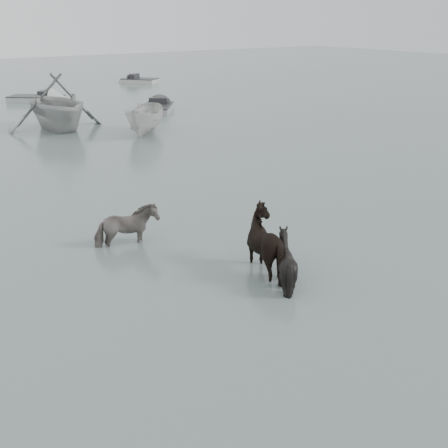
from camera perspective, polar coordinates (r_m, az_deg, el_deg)
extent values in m
plane|color=#54645E|center=(12.71, 1.56, -5.19)|extent=(140.00, 140.00, 0.00)
imported|color=black|center=(14.29, -9.95, 0.42)|extent=(1.70, 0.99, 1.35)
imported|color=black|center=(12.75, 5.09, -1.13)|extent=(1.73, 1.91, 1.65)
imported|color=black|center=(12.21, 6.31, -2.76)|extent=(1.53, 1.42, 1.43)
imported|color=#AAACA9|center=(29.99, -16.68, 11.99)|extent=(4.93, 5.69, 2.97)
imported|color=#B5B6B1|center=(28.03, -7.97, 10.61)|extent=(3.74, 3.97, 1.53)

